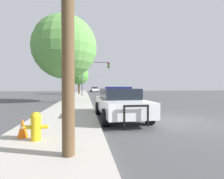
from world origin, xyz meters
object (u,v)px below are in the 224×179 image
at_px(police_car, 119,102).
at_px(car_background_oncoming, 118,91).
at_px(traffic_cone, 23,128).
at_px(traffic_light, 93,71).
at_px(tree_sidewalk_far, 79,75).
at_px(tree_sidewalk_near, 65,47).
at_px(car_background_distant, 94,89).
at_px(fire_hydrant, 36,125).

relative_size(police_car, car_background_oncoming, 1.24).
distance_m(car_background_oncoming, traffic_cone, 26.49).
distance_m(police_car, traffic_light, 19.41).
xyz_separation_m(traffic_light, car_background_oncoming, (4.60, 3.08, -3.29)).
relative_size(police_car, tree_sidewalk_far, 0.91).
distance_m(traffic_light, tree_sidewalk_near, 10.35).
xyz_separation_m(police_car, car_background_distant, (0.96, 42.01, -0.02)).
distance_m(police_car, tree_sidewalk_far, 28.04).
height_order(fire_hydrant, tree_sidewalk_near, tree_sidewalk_near).
xyz_separation_m(tree_sidewalk_near, traffic_cone, (0.22, -12.57, -5.04)).
height_order(car_background_distant, tree_sidewalk_far, tree_sidewalk_far).
bearing_deg(police_car, car_background_distant, -92.57).
bearing_deg(traffic_cone, tree_sidewalk_near, 91.01).
relative_size(police_car, fire_hydrant, 6.74).
distance_m(fire_hydrant, tree_sidewalk_far, 31.39).
distance_m(police_car, car_background_oncoming, 22.61).
height_order(police_car, fire_hydrant, police_car).
distance_m(fire_hydrant, traffic_light, 23.04).
distance_m(fire_hydrant, car_background_distant, 45.67).
bearing_deg(tree_sidewalk_near, traffic_cone, -88.99).
xyz_separation_m(traffic_light, traffic_cone, (-2.99, -22.30, -3.58)).
bearing_deg(traffic_cone, car_background_distant, 84.48).
xyz_separation_m(police_car, traffic_cone, (-3.41, -3.16, -0.38)).
height_order(car_background_distant, tree_sidewalk_near, tree_sidewalk_near).
bearing_deg(traffic_cone, traffic_light, 82.36).
relative_size(traffic_light, tree_sidewalk_near, 0.64).
height_order(traffic_light, traffic_cone, traffic_light).
relative_size(tree_sidewalk_far, tree_sidewalk_near, 0.67).
bearing_deg(traffic_light, tree_sidewalk_near, -108.27).
bearing_deg(tree_sidewalk_far, car_background_distant, 74.94).
height_order(fire_hydrant, car_background_distant, car_background_distant).
bearing_deg(tree_sidewalk_near, car_background_distant, 81.99).
distance_m(police_car, tree_sidewalk_near, 11.11).
distance_m(car_background_distant, tree_sidewalk_near, 33.25).
bearing_deg(fire_hydrant, car_background_distant, 85.07).
bearing_deg(tree_sidewalk_near, police_car, -68.90).
xyz_separation_m(traffic_light, car_background_distant, (1.37, 22.87, -3.21)).
bearing_deg(fire_hydrant, police_car, 49.70).
height_order(car_background_distant, traffic_cone, car_background_distant).
relative_size(car_background_distant, car_background_oncoming, 1.16).
bearing_deg(car_background_oncoming, tree_sidewalk_far, -39.26).
xyz_separation_m(car_background_oncoming, tree_sidewalk_far, (-7.07, 5.50, 3.14)).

